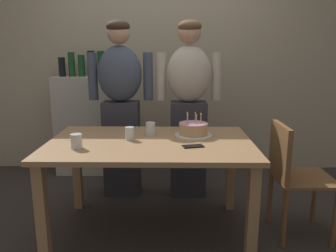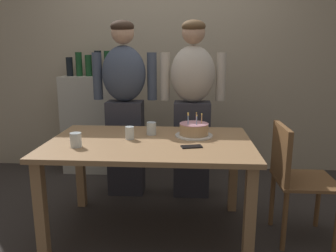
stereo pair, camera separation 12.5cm
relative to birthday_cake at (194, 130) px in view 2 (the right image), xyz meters
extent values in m
plane|color=#332D2B|center=(-0.33, -0.16, -0.79)|extent=(10.00, 10.00, 0.00)
cube|color=tan|center=(-0.33, 1.39, 0.51)|extent=(5.20, 0.10, 2.60)
cube|color=#A37A51|center=(-0.33, -0.16, -0.07)|extent=(1.50, 0.96, 0.03)
cube|color=#A37A51|center=(-1.01, -0.57, -0.44)|extent=(0.07, 0.07, 0.70)
cube|color=#A37A51|center=(0.35, -0.57, -0.44)|extent=(0.07, 0.07, 0.70)
cube|color=#A37A51|center=(-1.01, 0.25, -0.44)|extent=(0.07, 0.07, 0.70)
cube|color=#A37A51|center=(0.35, 0.25, -0.44)|extent=(0.07, 0.07, 0.70)
cylinder|color=white|center=(0.00, 0.00, -0.04)|extent=(0.29, 0.29, 0.01)
cylinder|color=tan|center=(0.00, 0.00, 0.01)|extent=(0.22, 0.22, 0.08)
cylinder|color=#D18E9E|center=(0.00, 0.00, 0.05)|extent=(0.23, 0.23, 0.01)
cylinder|color=pink|center=(0.02, 0.05, 0.09)|extent=(0.01, 0.01, 0.07)
sphere|color=#F9C64C|center=(0.02, 0.05, 0.13)|extent=(0.01, 0.01, 0.01)
cylinder|color=pink|center=(-0.05, 0.03, 0.09)|extent=(0.01, 0.01, 0.07)
sphere|color=#F9C64C|center=(-0.05, 0.03, 0.13)|extent=(0.01, 0.01, 0.01)
cylinder|color=#93B7DB|center=(-0.05, -0.03, 0.09)|extent=(0.01, 0.01, 0.07)
sphere|color=#F9C64C|center=(-0.05, -0.03, 0.13)|extent=(0.01, 0.01, 0.01)
cylinder|color=#93B7DB|center=(0.02, -0.05, 0.09)|extent=(0.01, 0.01, 0.07)
sphere|color=#F9C64C|center=(0.02, -0.05, 0.13)|extent=(0.01, 0.01, 0.01)
cylinder|color=#EAB266|center=(0.06, 0.00, 0.09)|extent=(0.01, 0.01, 0.07)
sphere|color=#F9C64C|center=(0.06, 0.00, 0.13)|extent=(0.01, 0.01, 0.01)
cylinder|color=silver|center=(-0.34, 0.03, 0.00)|extent=(0.08, 0.08, 0.10)
cylinder|color=silver|center=(-0.48, -0.12, 0.00)|extent=(0.07, 0.07, 0.10)
cylinder|color=silver|center=(-0.82, -0.35, 0.00)|extent=(0.08, 0.08, 0.10)
cube|color=black|center=(-0.02, -0.30, -0.04)|extent=(0.16, 0.10, 0.01)
cube|color=#33333D|center=(-0.65, 0.59, -0.33)|extent=(0.34, 0.23, 0.92)
ellipsoid|color=#424C60|center=(-0.65, 0.59, 0.39)|extent=(0.41, 0.27, 0.52)
sphere|color=tan|center=(-0.65, 0.59, 0.76)|extent=(0.21, 0.21, 0.21)
ellipsoid|color=#38281E|center=(-0.65, 0.57, 0.81)|extent=(0.21, 0.21, 0.12)
cylinder|color=#424C60|center=(-0.39, 0.62, 0.37)|extent=(0.09, 0.09, 0.44)
cylinder|color=#424C60|center=(-0.91, 0.62, 0.37)|extent=(0.09, 0.09, 0.44)
cube|color=#33333D|center=(-0.01, 0.59, -0.33)|extent=(0.34, 0.23, 0.92)
ellipsoid|color=beige|center=(-0.01, 0.59, 0.39)|extent=(0.41, 0.27, 0.52)
sphere|color=tan|center=(-0.01, 0.59, 0.76)|extent=(0.21, 0.21, 0.21)
ellipsoid|color=brown|center=(-0.01, 0.57, 0.81)|extent=(0.21, 0.21, 0.12)
cylinder|color=beige|center=(0.25, 0.62, 0.37)|extent=(0.09, 0.09, 0.44)
cylinder|color=beige|center=(-0.27, 0.62, 0.37)|extent=(0.09, 0.09, 0.44)
cube|color=brown|center=(0.82, -0.17, -0.33)|extent=(0.42, 0.42, 0.02)
cube|color=brown|center=(0.63, -0.17, -0.12)|extent=(0.04, 0.40, 0.40)
cylinder|color=brown|center=(1.00, 0.01, -0.56)|extent=(0.04, 0.04, 0.45)
cylinder|color=brown|center=(0.64, -0.35, -0.56)|extent=(0.04, 0.04, 0.45)
cylinder|color=brown|center=(0.64, 0.01, -0.56)|extent=(0.04, 0.04, 0.45)
cube|color=beige|center=(-1.16, 1.17, -0.23)|extent=(0.64, 0.30, 1.11)
cylinder|color=black|center=(-1.38, 1.17, 0.43)|extent=(0.07, 0.07, 0.21)
cylinder|color=#194723|center=(-1.27, 1.17, 0.45)|extent=(0.07, 0.07, 0.26)
cylinder|color=#194723|center=(-1.16, 1.17, 0.44)|extent=(0.07, 0.07, 0.23)
cylinder|color=black|center=(-1.05, 1.17, 0.46)|extent=(0.08, 0.08, 0.28)
cylinder|color=#194723|center=(-0.95, 1.17, 0.46)|extent=(0.08, 0.08, 0.28)
camera|label=1|loc=(-0.17, -2.53, 0.61)|focal=35.71mm
camera|label=2|loc=(-0.04, -2.53, 0.61)|focal=35.71mm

